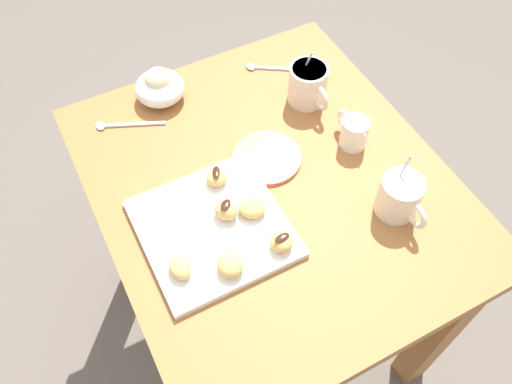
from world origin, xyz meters
TOP-DOWN VIEW (x-y plane):
  - ground_plane at (0.00, 0.00)m, footprint 8.00×8.00m
  - dining_table at (0.00, 0.00)m, footprint 0.84×0.72m
  - pastry_plate_square at (0.05, -0.16)m, footprint 0.28×0.28m
  - coffee_mug_cream_left at (-0.18, 0.19)m, footprint 0.13×0.09m
  - coffee_mug_cream_right at (0.18, 0.19)m, footprint 0.12×0.09m
  - cream_pitcher_white at (-0.01, 0.21)m, footprint 0.10×0.06m
  - ice_cream_bowl at (-0.34, -0.12)m, footprint 0.12×0.12m
  - saucer_coral_left at (-0.06, 0.02)m, footprint 0.15×0.15m
  - loose_spoon_near_saucer at (-0.30, -0.23)m, footprint 0.08×0.15m
  - loose_spoon_by_plate at (-0.31, 0.16)m, footprint 0.10×0.14m
  - beignet_0 at (0.11, -0.26)m, footprint 0.05×0.04m
  - beignet_1 at (0.06, -0.08)m, footprint 0.07×0.07m
  - beignet_2 at (0.04, -0.13)m, footprint 0.06×0.06m
  - chocolate_drizzle_2 at (0.04, -0.13)m, footprint 0.03×0.03m
  - beignet_3 at (0.15, -0.17)m, footprint 0.06×0.05m
  - beignet_4 at (-0.04, -0.11)m, footprint 0.06×0.06m
  - chocolate_drizzle_4 at (-0.04, -0.11)m, footprint 0.04×0.03m
  - beignet_5 at (0.16, -0.06)m, footprint 0.05×0.05m
  - chocolate_drizzle_5 at (0.16, -0.06)m, footprint 0.02×0.03m

SIDE VIEW (x-z plane):
  - ground_plane at x=0.00m, z-range 0.00..0.00m
  - dining_table at x=0.00m, z-range 0.21..0.95m
  - loose_spoon_near_saucer at x=-0.30m, z-range 0.74..0.75m
  - loose_spoon_by_plate at x=-0.31m, z-range 0.74..0.75m
  - saucer_coral_left at x=-0.06m, z-range 0.74..0.75m
  - pastry_plate_square at x=0.05m, z-range 0.74..0.76m
  - beignet_4 at x=-0.04m, z-range 0.76..0.79m
  - beignet_0 at x=0.11m, z-range 0.76..0.79m
  - beignet_1 at x=0.06m, z-range 0.76..0.79m
  - beignet_5 at x=0.16m, z-range 0.76..0.79m
  - beignet_3 at x=0.15m, z-range 0.76..0.79m
  - beignet_2 at x=0.04m, z-range 0.76..0.80m
  - ice_cream_bowl at x=-0.34m, z-range 0.74..0.83m
  - cream_pitcher_white at x=-0.01m, z-range 0.75..0.82m
  - chocolate_drizzle_4 at x=-0.04m, z-range 0.79..0.79m
  - coffee_mug_cream_right at x=0.18m, z-range 0.72..0.86m
  - chocolate_drizzle_5 at x=0.16m, z-range 0.79..0.80m
  - coffee_mug_cream_left at x=-0.18m, z-range 0.72..0.87m
  - chocolate_drizzle_2 at x=0.04m, z-range 0.79..0.80m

